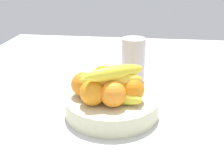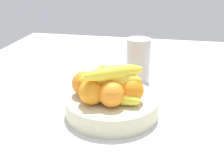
{
  "view_description": "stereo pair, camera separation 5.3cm",
  "coord_description": "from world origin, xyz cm",
  "px_view_note": "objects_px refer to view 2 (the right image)",
  "views": [
    {
      "loc": [
        71.53,
        7.31,
        40.97
      ],
      "look_at": [
        -0.18,
        -1.7,
        9.33
      ],
      "focal_mm": 44.9,
      "sensor_mm": 36.0,
      "label": 1
    },
    {
      "loc": [
        70.68,
        12.54,
        40.97
      ],
      "look_at": [
        -0.18,
        -1.7,
        9.33
      ],
      "focal_mm": 44.9,
      "sensor_mm": 36.0,
      "label": 2
    }
  ],
  "objects_px": {
    "orange_back_left": "(112,94)",
    "orange_back_right": "(131,90)",
    "orange_center": "(92,92)",
    "orange_top_stack": "(127,81)",
    "orange_front_left": "(105,77)",
    "banana_bunch": "(112,84)",
    "orange_front_right": "(84,83)",
    "fruit_bowl": "(112,105)",
    "thermos_tumbler": "(138,61)"
  },
  "relations": [
    {
      "from": "orange_front_left",
      "to": "banana_bunch",
      "type": "xyz_separation_m",
      "value": [
        0.09,
        0.04,
        0.02
      ]
    },
    {
      "from": "fruit_bowl",
      "to": "orange_back_right",
      "type": "height_order",
      "value": "orange_back_right"
    },
    {
      "from": "fruit_bowl",
      "to": "orange_front_right",
      "type": "height_order",
      "value": "orange_front_right"
    },
    {
      "from": "orange_back_right",
      "to": "thermos_tumbler",
      "type": "distance_m",
      "value": 0.27
    },
    {
      "from": "orange_back_right",
      "to": "banana_bunch",
      "type": "relative_size",
      "value": 0.4
    },
    {
      "from": "fruit_bowl",
      "to": "orange_front_right",
      "type": "distance_m",
      "value": 0.1
    },
    {
      "from": "fruit_bowl",
      "to": "orange_back_right",
      "type": "xyz_separation_m",
      "value": [
        0.02,
        0.06,
        0.06
      ]
    },
    {
      "from": "orange_back_left",
      "to": "orange_top_stack",
      "type": "height_order",
      "value": "same"
    },
    {
      "from": "orange_front_left",
      "to": "orange_front_right",
      "type": "relative_size",
      "value": 1.0
    },
    {
      "from": "orange_center",
      "to": "banana_bunch",
      "type": "relative_size",
      "value": 0.4
    },
    {
      "from": "fruit_bowl",
      "to": "thermos_tumbler",
      "type": "xyz_separation_m",
      "value": [
        -0.25,
        0.05,
        0.05
      ]
    },
    {
      "from": "orange_center",
      "to": "orange_top_stack",
      "type": "xyz_separation_m",
      "value": [
        -0.09,
        0.08,
        0.0
      ]
    },
    {
      "from": "orange_center",
      "to": "orange_front_left",
      "type": "bearing_deg",
      "value": 174.22
    },
    {
      "from": "orange_back_right",
      "to": "orange_top_stack",
      "type": "bearing_deg",
      "value": -161.53
    },
    {
      "from": "fruit_bowl",
      "to": "orange_center",
      "type": "xyz_separation_m",
      "value": [
        0.05,
        -0.05,
        0.06
      ]
    },
    {
      "from": "orange_front_left",
      "to": "banana_bunch",
      "type": "distance_m",
      "value": 0.1
    },
    {
      "from": "thermos_tumbler",
      "to": "orange_back_left",
      "type": "bearing_deg",
      "value": -6.71
    },
    {
      "from": "orange_front_right",
      "to": "orange_center",
      "type": "distance_m",
      "value": 0.06
    },
    {
      "from": "banana_bunch",
      "to": "thermos_tumbler",
      "type": "xyz_separation_m",
      "value": [
        -0.28,
        0.04,
        -0.03
      ]
    },
    {
      "from": "banana_bunch",
      "to": "orange_center",
      "type": "bearing_deg",
      "value": -65.57
    },
    {
      "from": "fruit_bowl",
      "to": "orange_back_left",
      "type": "xyz_separation_m",
      "value": [
        0.05,
        0.01,
        0.06
      ]
    },
    {
      "from": "orange_back_left",
      "to": "orange_back_right",
      "type": "bearing_deg",
      "value": 127.0
    },
    {
      "from": "orange_front_right",
      "to": "orange_back_right",
      "type": "bearing_deg",
      "value": 82.11
    },
    {
      "from": "fruit_bowl",
      "to": "orange_front_left",
      "type": "bearing_deg",
      "value": -149.64
    },
    {
      "from": "orange_front_right",
      "to": "orange_top_stack",
      "type": "xyz_separation_m",
      "value": [
        -0.04,
        0.12,
        0.0
      ]
    },
    {
      "from": "orange_front_right",
      "to": "banana_bunch",
      "type": "distance_m",
      "value": 0.09
    },
    {
      "from": "orange_center",
      "to": "thermos_tumbler",
      "type": "bearing_deg",
      "value": 163.28
    },
    {
      "from": "orange_top_stack",
      "to": "orange_front_right",
      "type": "bearing_deg",
      "value": -72.61
    },
    {
      "from": "orange_front_right",
      "to": "banana_bunch",
      "type": "xyz_separation_m",
      "value": [
        0.03,
        0.09,
        0.02
      ]
    },
    {
      "from": "orange_front_left",
      "to": "banana_bunch",
      "type": "bearing_deg",
      "value": 23.84
    },
    {
      "from": "orange_front_right",
      "to": "thermos_tumbler",
      "type": "height_order",
      "value": "thermos_tumbler"
    },
    {
      "from": "fruit_bowl",
      "to": "orange_front_right",
      "type": "bearing_deg",
      "value": -89.76
    },
    {
      "from": "fruit_bowl",
      "to": "banana_bunch",
      "type": "height_order",
      "value": "banana_bunch"
    },
    {
      "from": "orange_front_left",
      "to": "orange_back_left",
      "type": "relative_size",
      "value": 1.0
    },
    {
      "from": "orange_back_left",
      "to": "thermos_tumbler",
      "type": "xyz_separation_m",
      "value": [
        -0.31,
        0.04,
        -0.01
      ]
    },
    {
      "from": "orange_front_left",
      "to": "orange_top_stack",
      "type": "relative_size",
      "value": 1.0
    },
    {
      "from": "fruit_bowl",
      "to": "orange_front_right",
      "type": "xyz_separation_m",
      "value": [
        0.0,
        -0.08,
        0.06
      ]
    },
    {
      "from": "fruit_bowl",
      "to": "orange_back_right",
      "type": "distance_m",
      "value": 0.09
    },
    {
      "from": "orange_back_right",
      "to": "orange_top_stack",
      "type": "relative_size",
      "value": 1.0
    },
    {
      "from": "banana_bunch",
      "to": "thermos_tumbler",
      "type": "height_order",
      "value": "thermos_tumbler"
    },
    {
      "from": "orange_front_left",
      "to": "fruit_bowl",
      "type": "bearing_deg",
      "value": 30.36
    },
    {
      "from": "orange_front_right",
      "to": "orange_back_left",
      "type": "xyz_separation_m",
      "value": [
        0.05,
        0.09,
        0.0
      ]
    },
    {
      "from": "orange_front_right",
      "to": "thermos_tumbler",
      "type": "distance_m",
      "value": 0.28
    },
    {
      "from": "orange_back_right",
      "to": "thermos_tumbler",
      "type": "height_order",
      "value": "thermos_tumbler"
    },
    {
      "from": "orange_back_right",
      "to": "orange_top_stack",
      "type": "height_order",
      "value": "same"
    },
    {
      "from": "orange_back_right",
      "to": "banana_bunch",
      "type": "xyz_separation_m",
      "value": [
        0.01,
        -0.05,
        0.02
      ]
    },
    {
      "from": "orange_center",
      "to": "thermos_tumbler",
      "type": "xyz_separation_m",
      "value": [
        -0.3,
        0.09,
        -0.01
      ]
    },
    {
      "from": "orange_front_right",
      "to": "thermos_tumbler",
      "type": "bearing_deg",
      "value": 153.08
    },
    {
      "from": "thermos_tumbler",
      "to": "orange_top_stack",
      "type": "bearing_deg",
      "value": -2.19
    },
    {
      "from": "orange_top_stack",
      "to": "orange_center",
      "type": "bearing_deg",
      "value": -42.86
    }
  ]
}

